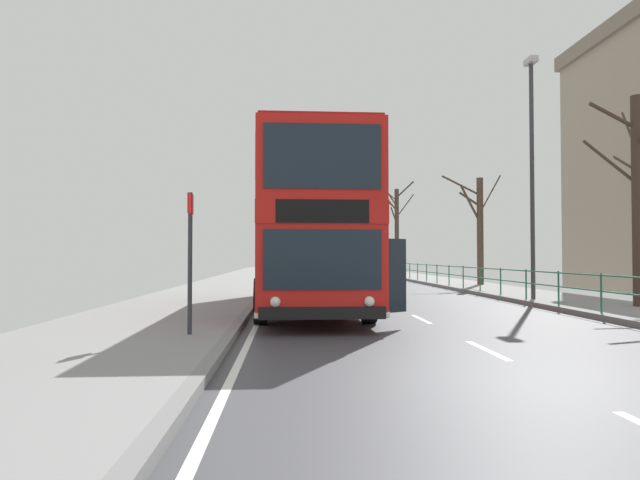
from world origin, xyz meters
TOP-DOWN VIEW (x-y plane):
  - ground at (-0.72, -0.00)m, footprint 15.80×140.00m
  - double_decker_bus_main at (-2.69, 9.55)m, footprint 3.44×10.58m
  - pedestrian_railing_far_kerb at (4.45, 15.24)m, footprint 0.05×34.36m
  - bus_stop_sign_near at (-5.00, 3.80)m, footprint 0.08×0.44m
  - street_lamp_far_side at (4.81, 12.11)m, footprint 0.28×0.60m
  - bare_tree_far_00 at (6.28, 22.03)m, footprint 2.67×1.27m
  - bare_tree_far_01 at (6.58, 9.07)m, footprint 2.89×2.92m
  - bare_tree_far_02 at (5.23, 38.76)m, footprint 2.64×2.92m

SIDE VIEW (x-z plane):
  - ground at x=-0.72m, z-range -0.06..0.14m
  - pedestrian_railing_far_kerb at x=4.45m, z-range 0.32..1.30m
  - bus_stop_sign_near at x=-5.00m, z-range 0.44..2.98m
  - double_decker_bus_main at x=-2.69m, z-range 0.10..4.47m
  - bare_tree_far_00 at x=6.28m, z-range 0.25..5.78m
  - bare_tree_far_01 at x=6.58m, z-range 0.36..6.29m
  - bare_tree_far_02 at x=5.23m, z-range 0.19..7.50m
  - street_lamp_far_side at x=4.81m, z-range 0.75..8.75m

